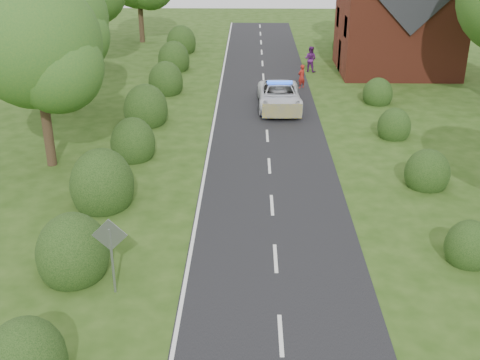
{
  "coord_description": "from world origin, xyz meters",
  "views": [
    {
      "loc": [
        -0.88,
        -13.37,
        10.75
      ],
      "look_at": [
        -1.26,
        7.56,
        1.3
      ],
      "focal_mm": 45.0,
      "sensor_mm": 36.0,
      "label": 1
    }
  ],
  "objects_px": {
    "police_van": "(279,96)",
    "pedestrian_purple": "(310,59)",
    "road_sign": "(111,245)",
    "pedestrian_red": "(302,76)"
  },
  "relations": [
    {
      "from": "road_sign",
      "to": "pedestrian_purple",
      "type": "xyz_separation_m",
      "value": [
        8.4,
        27.65,
        -0.74
      ]
    },
    {
      "from": "pedestrian_red",
      "to": "police_van",
      "type": "bearing_deg",
      "value": 28.0
    },
    {
      "from": "pedestrian_purple",
      "to": "road_sign",
      "type": "bearing_deg",
      "value": 101.34
    },
    {
      "from": "road_sign",
      "to": "police_van",
      "type": "height_order",
      "value": "road_sign"
    },
    {
      "from": "road_sign",
      "to": "police_van",
      "type": "relative_size",
      "value": 0.47
    },
    {
      "from": "pedestrian_red",
      "to": "pedestrian_purple",
      "type": "relative_size",
      "value": 0.85
    },
    {
      "from": "pedestrian_red",
      "to": "pedestrian_purple",
      "type": "bearing_deg",
      "value": -143.9
    },
    {
      "from": "pedestrian_purple",
      "to": "pedestrian_red",
      "type": "bearing_deg",
      "value": 105.95
    },
    {
      "from": "police_van",
      "to": "pedestrian_purple",
      "type": "height_order",
      "value": "pedestrian_purple"
    },
    {
      "from": "pedestrian_red",
      "to": "pedestrian_purple",
      "type": "height_order",
      "value": "pedestrian_purple"
    }
  ]
}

